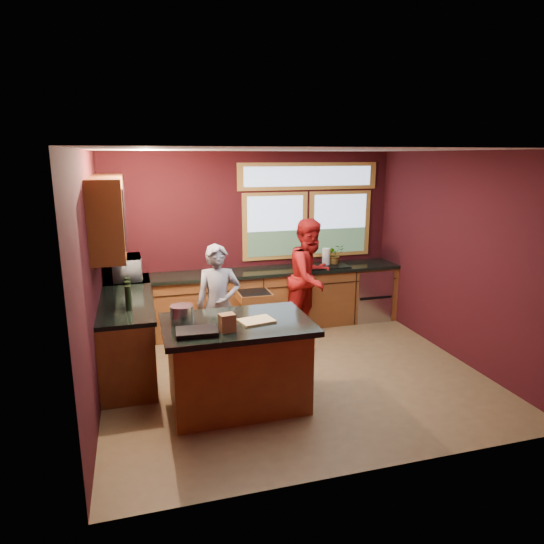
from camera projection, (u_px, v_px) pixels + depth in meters
name	position (u px, v px, depth m)	size (l,w,h in m)	color
floor	(293.00, 373.00, 6.03)	(4.50, 4.50, 0.00)	brown
room_shell	(238.00, 228.00, 5.75)	(4.52, 4.02, 2.71)	black
back_counter	(271.00, 298.00, 7.56)	(4.50, 0.64, 0.93)	#5C2E15
left_counter	(128.00, 330.00, 6.19)	(0.64, 2.30, 0.93)	#5C2E15
island	(238.00, 363.00, 5.18)	(1.55, 1.05, 0.95)	#5C2E15
person_grey	(219.00, 305.00, 6.17)	(0.57, 0.37, 1.56)	slate
person_red	(310.00, 278.00, 7.17)	(0.85, 0.66, 1.75)	maroon
microwave	(127.00, 268.00, 6.83)	(0.59, 0.40, 0.33)	#999999
potted_plant	(334.00, 254.00, 7.75)	(0.29, 0.26, 0.33)	#999999
paper_towel	(326.00, 257.00, 7.66)	(0.12, 0.12, 0.28)	silver
cutting_board	(257.00, 321.00, 5.07)	(0.35, 0.25, 0.02)	tan
stock_pot	(182.00, 314.00, 5.04)	(0.24, 0.24, 0.18)	silver
paper_bag	(227.00, 323.00, 4.77)	(0.15, 0.12, 0.18)	brown
black_tray	(197.00, 332.00, 4.71)	(0.40, 0.28, 0.05)	black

